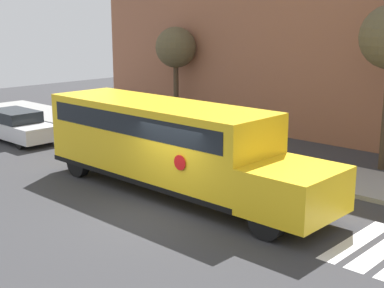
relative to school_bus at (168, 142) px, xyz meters
name	(u,v)px	position (x,y,z in m)	size (l,w,h in m)	color
ground_plane	(163,213)	(1.39, -1.58, -1.64)	(60.00, 60.00, 0.00)	#333335
sidewalk_strip	(288,166)	(1.39, 4.92, -1.56)	(44.00, 3.00, 0.15)	gray
building_backdrop	(376,18)	(1.39, 11.42, 3.88)	(32.00, 4.00, 11.03)	#935B42
school_bus	(168,142)	(0.00, 0.00, 0.00)	(10.55, 2.57, 2.85)	yellow
parked_car	(17,126)	(-10.25, 0.33, -0.94)	(4.36, 1.70, 1.40)	silver
tree_far_sidewalk	(176,48)	(-8.23, 8.59, 2.31)	(2.14, 2.14, 5.07)	#423323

